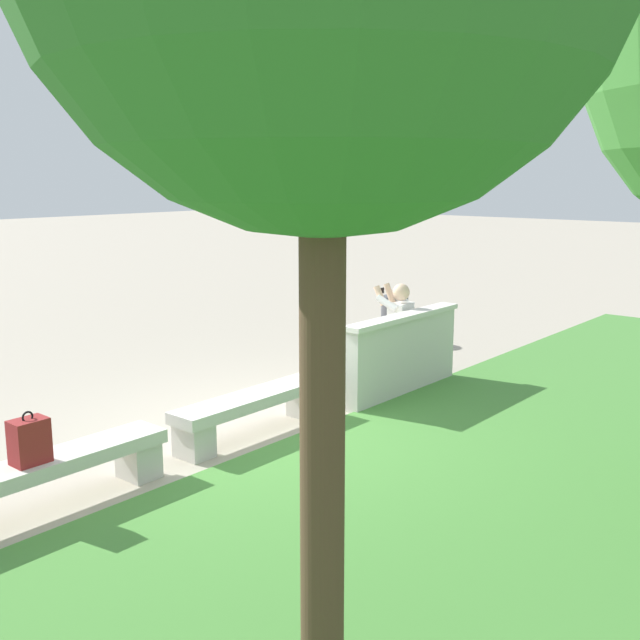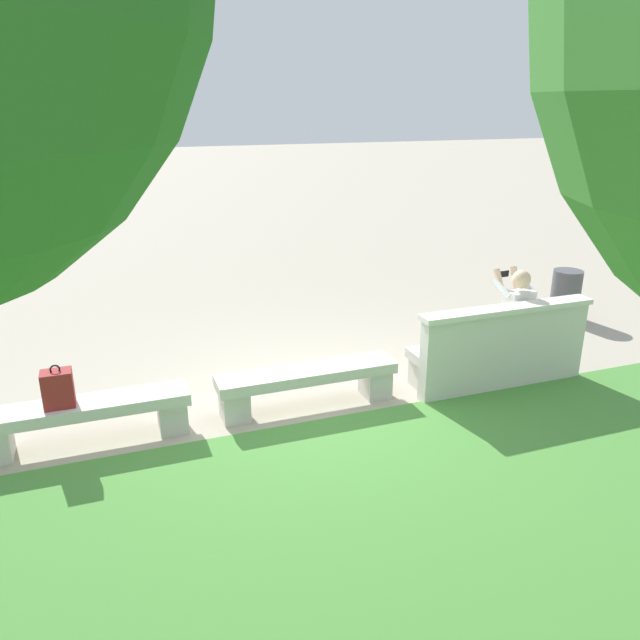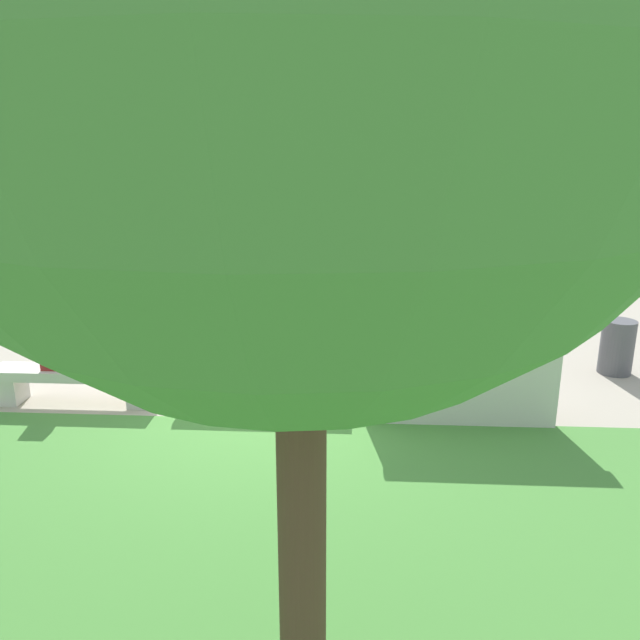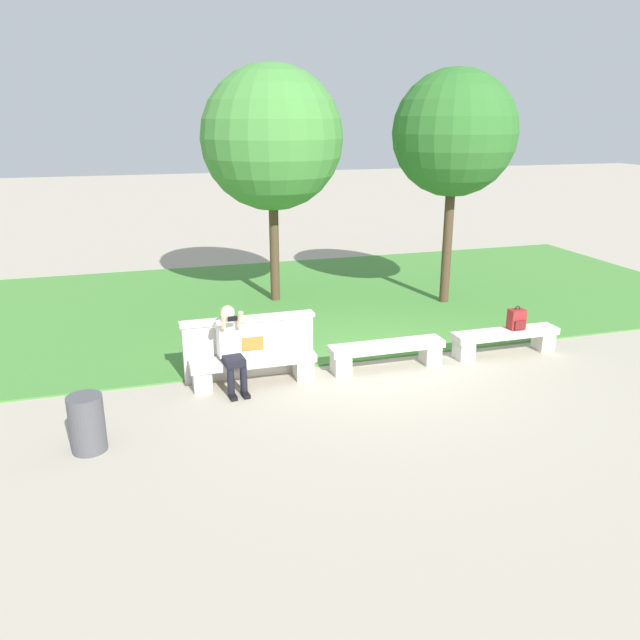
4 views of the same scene
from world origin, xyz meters
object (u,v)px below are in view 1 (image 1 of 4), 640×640
bench_mid (55,472)px  trash_bin (394,319)px  bench_main (381,366)px  person_photographer (392,327)px  backpack (29,442)px  bench_near (254,407)px

bench_mid → trash_bin: trash_bin is taller
bench_main → person_photographer: 0.57m
backpack → trash_bin: size_ratio=0.57×
bench_near → trash_bin: trash_bin is taller
bench_mid → backpack: bearing=2.1°
bench_main → trash_bin: trash_bin is taller
person_photographer → trash_bin: person_photographer is taller
bench_near → person_photographer: size_ratio=1.51×
bench_main → bench_mid: (4.56, 0.00, 0.00)m
bench_near → person_photographer: (-2.63, -0.08, 0.43)m
person_photographer → bench_near: bearing=1.7°
backpack → trash_bin: (-7.18, -1.47, -0.25)m
bench_mid → trash_bin: bearing=-168.2°
bench_mid → person_photographer: person_photographer is taller
person_photographer → backpack: 5.12m
bench_main → person_photographer: person_photographer is taller
bench_near → trash_bin: (-4.69, -1.46, 0.07)m
bench_mid → bench_main: bearing=180.0°
bench_mid → person_photographer: size_ratio=1.51×
backpack → bench_mid: bearing=-177.9°
bench_mid → person_photographer: (-4.91, -0.08, 0.43)m
bench_near → bench_mid: 2.28m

